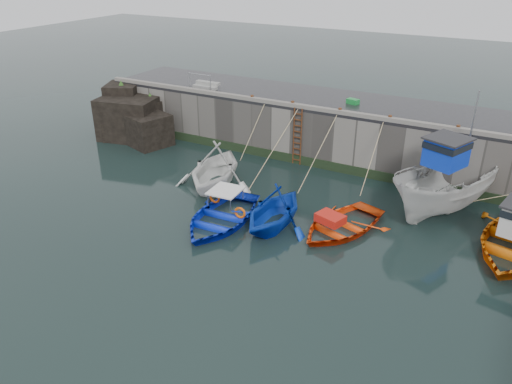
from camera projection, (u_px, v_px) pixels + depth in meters
The scene contains 23 objects.
ground at pixel (237, 261), 19.19m from camera, with size 120.00×120.00×0.00m, color black.
quay_back at pixel (348, 131), 28.39m from camera, with size 30.00×5.00×3.00m, color slate.
road_back at pixel (350, 104), 27.70m from camera, with size 30.00×5.00×0.16m, color black.
kerb_back at pixel (336, 111), 25.77m from camera, with size 30.00×0.30×0.20m, color slate.
algae_back at pixel (330, 166), 26.94m from camera, with size 30.00×0.08×0.50m, color black.
rock_outcrop at pixel (134, 117), 31.38m from camera, with size 5.85×4.24×3.41m.
ladder at pixel (297, 137), 27.17m from camera, with size 0.51×0.08×3.20m.
boat_near_white at pixel (215, 186), 25.25m from camera, with size 4.26×4.93×2.60m, color white.
boat_near_white_rope at pixel (250, 162), 28.10m from camera, with size 0.04×3.41×3.10m, color tan, non-canonical shape.
boat_near_blue at pixel (221, 222), 21.96m from camera, with size 3.56×4.98×1.03m, color #0D2BD0.
boat_near_blue_rope at pixel (273, 180), 25.98m from camera, with size 0.04×5.80×3.10m, color tan, non-canonical shape.
boat_near_blacktrim at pixel (274, 226), 21.64m from camera, with size 3.56×4.13×2.18m, color #0C38BE.
boat_near_blacktrim_rope at pixel (315, 185), 25.34m from camera, with size 0.04×5.11×3.10m, color tan, non-canonical shape.
boat_near_navy at pixel (341, 229), 21.40m from camera, with size 3.28×4.60×0.95m, color #FF470D.
boat_near_navy_rope at pixel (369, 192), 24.65m from camera, with size 0.04×4.16×3.10m, color tan, non-canonical shape.
boat_far_white at pixel (446, 188), 22.43m from camera, with size 5.16×7.56×5.73m.
fish_crate at pixel (353, 101), 27.32m from camera, with size 0.64×0.39×0.27m, color #178333.
railing at pixel (206, 85), 30.35m from camera, with size 1.60×1.05×1.00m.
bollard_a at pixel (252, 98), 27.98m from camera, with size 0.18×0.18×0.28m, color #3F1E0F.
bollard_b at pixel (293, 104), 26.90m from camera, with size 0.18×0.18×0.28m, color #3F1E0F.
bollard_c at pixel (340, 111), 25.74m from camera, with size 0.18×0.18×0.28m, color #3F1E0F.
bollard_d at pixel (390, 118), 24.63m from camera, with size 0.18×0.18×0.28m, color #3F1E0F.
bollard_e at pixel (458, 128), 23.25m from camera, with size 0.18×0.18×0.28m, color #3F1E0F.
Camera 1 is at (8.34, -13.76, 10.83)m, focal length 35.00 mm.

